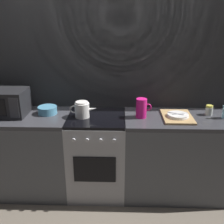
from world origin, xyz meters
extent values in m
plane|color=#6B6054|center=(0.00, 0.00, 0.00)|extent=(8.00, 8.00, 0.00)
cube|color=gray|center=(0.00, 0.33, 1.20)|extent=(3.60, 0.05, 2.40)
cube|color=#BCBCC1|center=(0.00, 0.30, 1.20)|extent=(3.58, 0.01, 2.39)
cube|color=#515459|center=(-0.90, 0.00, 0.43)|extent=(1.20, 0.60, 0.86)
cube|color=#38383D|center=(-0.90, 0.00, 0.88)|extent=(1.20, 0.60, 0.04)
cube|color=#9E9EA3|center=(0.00, 0.00, 0.43)|extent=(0.60, 0.60, 0.87)
cube|color=black|center=(0.00, 0.00, 0.89)|extent=(0.59, 0.59, 0.03)
cube|color=black|center=(0.00, -0.30, 0.45)|extent=(0.42, 0.01, 0.28)
cylinder|color=#B7B7BC|center=(-0.19, -0.32, 0.78)|extent=(0.04, 0.02, 0.04)
cylinder|color=#B7B7BC|center=(-0.06, -0.32, 0.78)|extent=(0.04, 0.02, 0.04)
cylinder|color=#B7B7BC|center=(0.06, -0.32, 0.78)|extent=(0.04, 0.02, 0.04)
cylinder|color=#B7B7BC|center=(0.19, -0.32, 0.78)|extent=(0.04, 0.02, 0.04)
cube|color=#515459|center=(0.90, 0.00, 0.43)|extent=(1.20, 0.60, 0.86)
cube|color=#38383D|center=(0.90, 0.00, 0.88)|extent=(1.20, 0.60, 0.04)
cube|color=black|center=(-0.96, 0.03, 1.04)|extent=(0.46, 0.34, 0.27)
cube|color=#333338|center=(-0.80, -0.15, 1.04)|extent=(0.09, 0.01, 0.21)
cylinder|color=white|center=(-0.14, -0.02, 0.98)|extent=(0.15, 0.15, 0.15)
cylinder|color=white|center=(-0.14, -0.02, 1.06)|extent=(0.13, 0.13, 0.02)
cone|color=white|center=(-0.03, -0.02, 0.99)|extent=(0.10, 0.04, 0.05)
torus|color=white|center=(-0.23, -0.02, 0.98)|extent=(0.08, 0.01, 0.08)
cylinder|color=teal|center=(-0.53, 0.06, 0.94)|extent=(0.20, 0.20, 0.08)
cylinder|color=#E5197A|center=(0.46, -0.01, 1.00)|extent=(0.11, 0.11, 0.20)
torus|color=#E5197A|center=(0.53, -0.01, 1.01)|extent=(0.08, 0.01, 0.08)
cube|color=tan|center=(0.83, -0.01, 0.91)|extent=(0.30, 0.40, 0.02)
cylinder|color=white|center=(0.83, -0.03, 0.93)|extent=(0.22, 0.22, 0.01)
cylinder|color=white|center=(0.83, -0.03, 0.94)|extent=(0.21, 0.21, 0.01)
cylinder|color=silver|center=(0.85, -0.03, 0.95)|extent=(0.16, 0.07, 0.01)
cube|color=silver|center=(0.81, -0.02, 0.95)|extent=(0.16, 0.09, 0.00)
cylinder|color=silver|center=(1.18, 0.08, 0.94)|extent=(0.08, 0.08, 0.08)
cylinder|color=#D8D14C|center=(1.18, 0.08, 0.99)|extent=(0.07, 0.07, 0.02)
camera|label=1|loc=(0.24, -2.57, 1.91)|focal=42.64mm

